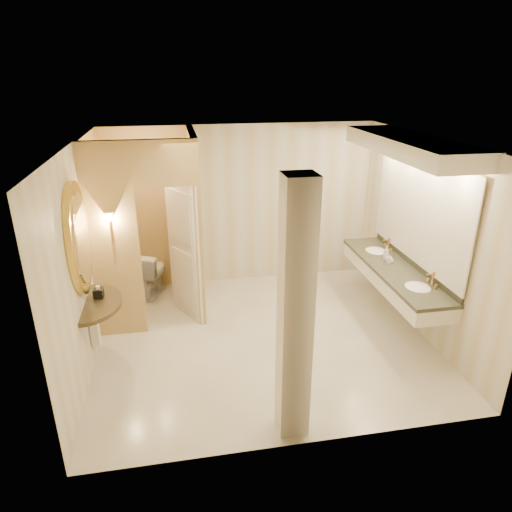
{
  "coord_description": "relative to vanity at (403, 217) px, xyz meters",
  "views": [
    {
      "loc": [
        -1.09,
        -5.39,
        3.51
      ],
      "look_at": [
        -0.06,
        0.2,
        1.17
      ],
      "focal_mm": 32.0,
      "sensor_mm": 36.0,
      "label": 1
    }
  ],
  "objects": [
    {
      "name": "wall_right",
      "position": [
        0.27,
        -0.13,
        -0.28
      ],
      "size": [
        0.02,
        4.0,
        2.7
      ],
      "primitive_type": "cube",
      "color": "beige",
      "rests_on": "floor"
    },
    {
      "name": "vanity",
      "position": [
        0.0,
        0.0,
        0.0
      ],
      "size": [
        0.75,
        2.6,
        2.09
      ],
      "color": "silver",
      "rests_on": "floor"
    },
    {
      "name": "ceiling",
      "position": [
        -1.98,
        -0.13,
        1.07
      ],
      "size": [
        4.5,
        4.5,
        0.0
      ],
      "primitive_type": "plane",
      "rotation": [
        3.14,
        0.0,
        0.0
      ],
      "color": "silver",
      "rests_on": "wall_back"
    },
    {
      "name": "floor",
      "position": [
        -1.98,
        -0.13,
        -1.63
      ],
      "size": [
        4.5,
        4.5,
        0.0
      ],
      "primitive_type": "plane",
      "color": "silver",
      "rests_on": "ground"
    },
    {
      "name": "wall_left",
      "position": [
        -4.23,
        -0.13,
        -0.28
      ],
      "size": [
        0.02,
        4.0,
        2.7
      ],
      "primitive_type": "cube",
      "color": "beige",
      "rests_on": "floor"
    },
    {
      "name": "soap_bottle_b",
      "position": [
        -0.02,
        0.16,
        -0.7
      ],
      "size": [
        0.08,
        0.08,
        0.1
      ],
      "primitive_type": "imported",
      "rotation": [
        0.0,
        0.0,
        -0.0
      ],
      "color": "silver",
      "rests_on": "vanity"
    },
    {
      "name": "wall_back",
      "position": [
        -1.98,
        1.87,
        -0.28
      ],
      "size": [
        4.5,
        0.02,
        2.7
      ],
      "primitive_type": "cube",
      "color": "beige",
      "rests_on": "floor"
    },
    {
      "name": "soap_bottle_c",
      "position": [
        -0.04,
        0.29,
        -0.65
      ],
      "size": [
        0.09,
        0.09,
        0.21
      ],
      "primitive_type": "imported",
      "rotation": [
        0.0,
        0.0,
        0.06
      ],
      "color": "#C6B28C",
      "rests_on": "vanity"
    },
    {
      "name": "tissue_box",
      "position": [
        -4.08,
        -0.21,
        -0.7
      ],
      "size": [
        0.12,
        0.12,
        0.12
      ],
      "primitive_type": "cube",
      "rotation": [
        0.0,
        0.0,
        -0.04
      ],
      "color": "black",
      "rests_on": "console_shelf"
    },
    {
      "name": "console_shelf",
      "position": [
        -4.19,
        -0.32,
        -0.28
      ],
      "size": [
        1.03,
        1.03,
        1.96
      ],
      "color": "black",
      "rests_on": "floor"
    },
    {
      "name": "soap_bottle_a",
      "position": [
        -0.06,
        0.15,
        -0.68
      ],
      "size": [
        0.08,
        0.08,
        0.14
      ],
      "primitive_type": "imported",
      "rotation": [
        0.0,
        0.0,
        -0.37
      ],
      "color": "beige",
      "rests_on": "vanity"
    },
    {
      "name": "wall_front",
      "position": [
        -1.98,
        -2.13,
        -0.28
      ],
      "size": [
        4.5,
        0.02,
        2.7
      ],
      "primitive_type": "cube",
      "color": "beige",
      "rests_on": "floor"
    },
    {
      "name": "wall_sconce",
      "position": [
        -3.9,
        0.3,
        0.1
      ],
      "size": [
        0.14,
        0.14,
        0.42
      ],
      "color": "#BD813C",
      "rests_on": "toilet_closet"
    },
    {
      "name": "toilet",
      "position": [
        -3.55,
        1.53,
        -1.24
      ],
      "size": [
        0.65,
        0.86,
        0.78
      ],
      "primitive_type": "imported",
      "rotation": [
        0.0,
        0.0,
        2.82
      ],
      "color": "white",
      "rests_on": "floor"
    },
    {
      "name": "toilet_closet",
      "position": [
        -3.11,
        0.84,
        -0.24
      ],
      "size": [
        1.5,
        1.55,
        2.7
      ],
      "color": "tan",
      "rests_on": "floor"
    },
    {
      "name": "pillar",
      "position": [
        -2.02,
        -1.88,
        -0.28
      ],
      "size": [
        0.3,
        0.3,
        2.7
      ],
      "primitive_type": "cube",
      "color": "silver",
      "rests_on": "floor"
    }
  ]
}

